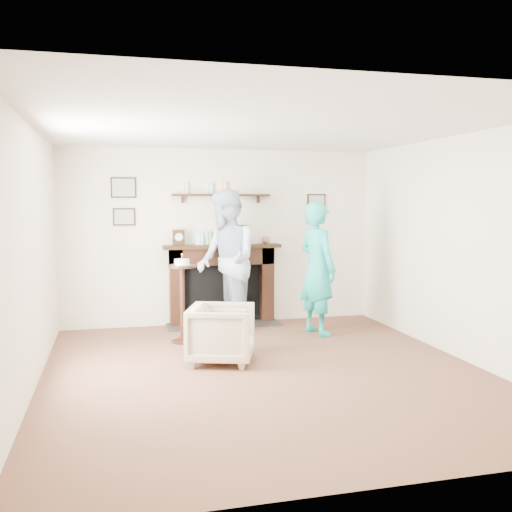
# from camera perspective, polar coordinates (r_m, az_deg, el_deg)

# --- Properties ---
(ground) EXTENTS (5.00, 5.00, 0.00)m
(ground) POSITION_cam_1_polar(r_m,az_deg,el_deg) (6.03, 0.97, -11.50)
(ground) COLOR brown
(ground) RESTS_ON ground
(room_shell) EXTENTS (4.54, 5.02, 2.52)m
(room_shell) POSITION_cam_1_polar(r_m,az_deg,el_deg) (6.44, -0.64, 4.25)
(room_shell) COLOR #F1E4CC
(room_shell) RESTS_ON ground
(armchair) EXTENTS (0.88, 0.87, 0.64)m
(armchair) POSITION_cam_1_polar(r_m,az_deg,el_deg) (6.39, -3.44, -10.54)
(armchair) COLOR #BFAD8E
(armchair) RESTS_ON ground
(man) EXTENTS (0.86, 1.04, 1.93)m
(man) POSITION_cam_1_polar(r_m,az_deg,el_deg) (7.79, -2.94, -7.60)
(man) COLOR silver
(man) RESTS_ON ground
(woman) EXTENTS (0.59, 0.74, 1.75)m
(woman) POSITION_cam_1_polar(r_m,az_deg,el_deg) (7.72, 6.08, -7.74)
(woman) COLOR #1EAEA3
(woman) RESTS_ON ground
(pedestal_table) EXTENTS (0.35, 0.35, 1.12)m
(pedestal_table) POSITION_cam_1_polar(r_m,az_deg,el_deg) (7.16, -7.38, -3.18)
(pedestal_table) COLOR black
(pedestal_table) RESTS_ON ground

